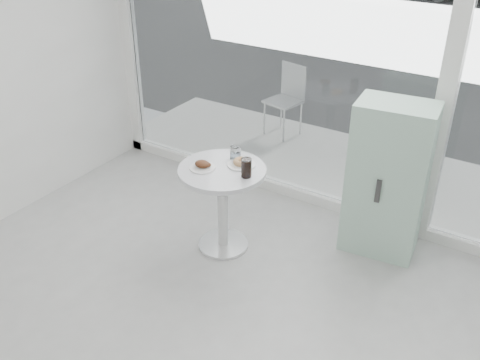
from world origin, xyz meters
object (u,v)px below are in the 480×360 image
Objects in this scene: main_table at (222,192)px; cola_glass at (246,168)px; plate_fritter at (203,166)px; plate_donut at (241,163)px; mint_cabinet at (387,180)px; water_tumbler_a at (234,154)px; water_tumbler_b at (237,154)px; patio_chair at (287,95)px.

main_table is 4.88× the size of cola_glass.
cola_glass is (0.37, 0.07, 0.05)m from plate_fritter.
main_table is at bearing -127.42° from plate_donut.
cola_glass reaches higher than plate_donut.
mint_cabinet reaches higher than plate_donut.
main_table is 0.29m from plate_donut.
water_tumbler_a is 0.32m from cola_glass.
water_tumbler_b is 0.32m from cola_glass.
mint_cabinet is 6.30× the size of plate_fritter.
mint_cabinet is 11.29× the size of water_tumbler_a.
mint_cabinet reaches higher than patio_chair.
plate_fritter is 0.30m from water_tumbler_a.
plate_fritter is at bearing -114.58° from water_tumbler_a.
water_tumbler_a is (-1.15, -0.53, 0.16)m from mint_cabinet.
plate_fritter is at bearing -65.65° from patio_chair.
plate_fritter is at bearing -154.14° from mint_cabinet.
water_tumbler_a reaches higher than main_table.
patio_chair is at bearing 131.43° from mint_cabinet.
plate_donut is at bearing 133.86° from cola_glass.
water_tumbler_a is at bearing 140.28° from cola_glass.
plate_fritter is at bearing -148.00° from main_table.
patio_chair is at bearing 106.72° from water_tumbler_b.
cola_glass is at bearing -147.43° from mint_cabinet.
mint_cabinet reaches higher than plate_fritter.
plate_donut is 0.20m from cola_glass.
plate_donut is at bearing -29.36° from water_tumbler_a.
plate_fritter is at bearing -168.89° from cola_glass.
water_tumbler_b is 0.68× the size of cola_glass.
patio_chair is 2.46m from plate_fritter.
water_tumbler_a reaches higher than plate_donut.
mint_cabinet is at bearing 32.33° from plate_fritter.
water_tumbler_b is at bearing 64.41° from plate_fritter.
plate_donut is 0.13m from water_tumbler_a.
patio_chair is 2.22m from water_tumbler_b.
plate_fritter is 0.32m from plate_donut.
plate_donut is (0.10, 0.13, 0.24)m from main_table.
water_tumbler_a is at bearing -61.04° from patio_chair.
water_tumbler_b is at bearing -60.55° from patio_chair.
plate_donut is at bearing -156.87° from mint_cabinet.
patio_chair reaches higher than main_table.
cola_glass reaches higher than main_table.
cola_glass is at bearing -39.72° from water_tumbler_a.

